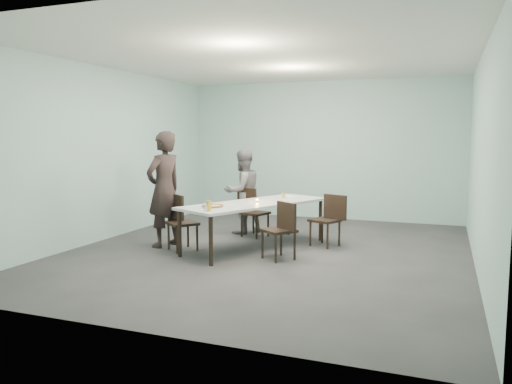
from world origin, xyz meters
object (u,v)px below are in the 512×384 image
(diner_near, at_px, (164,189))
(diner_far, at_px, (243,191))
(chair_far_right, at_px, (329,217))
(pizza, at_px, (213,206))
(tealight, at_px, (257,201))
(amber_tumbler, at_px, (284,195))
(chair_near_right, at_px, (282,226))
(table, at_px, (255,206))
(beer_glass, at_px, (209,206))
(side_plate, at_px, (232,206))
(chair_far_left, at_px, (251,209))
(water_tumbler, at_px, (207,208))
(chair_near_left, at_px, (180,218))

(diner_near, bearing_deg, diner_far, 169.22)
(chair_far_right, xyz_separation_m, pizza, (-1.47, -1.30, 0.27))
(diner_near, distance_m, tealight, 1.54)
(amber_tumbler, bearing_deg, chair_near_right, -73.25)
(table, relative_size, beer_glass, 18.25)
(side_plate, bearing_deg, diner_near, 171.24)
(amber_tumbler, bearing_deg, chair_far_left, 167.63)
(water_tumbler, distance_m, tealight, 1.18)
(table, relative_size, diner_far, 1.74)
(chair_far_right, height_order, water_tumbler, chair_far_right)
(diner_far, xyz_separation_m, beer_glass, (0.40, -2.23, 0.04))
(chair_near_right, relative_size, water_tumbler, 9.67)
(chair_near_left, xyz_separation_m, beer_glass, (0.82, -0.63, 0.32))
(amber_tumbler, bearing_deg, side_plate, -105.67)
(chair_far_right, distance_m, side_plate, 1.69)
(beer_glass, bearing_deg, water_tumbler, -174.94)
(chair_far_left, xyz_separation_m, pizza, (0.03, -1.67, 0.27))
(table, relative_size, pizza, 8.05)
(side_plate, xyz_separation_m, beer_glass, (-0.13, -0.53, 0.07))
(chair_near_right, xyz_separation_m, amber_tumbler, (-0.41, 1.37, 0.29))
(chair_near_left, distance_m, beer_glass, 1.08)
(chair_far_right, xyz_separation_m, water_tumbler, (-1.40, -1.65, 0.29))
(side_plate, bearing_deg, chair_near_left, 173.95)
(diner_far, xyz_separation_m, side_plate, (0.53, -1.70, -0.03))
(diner_near, height_order, side_plate, diner_near)
(amber_tumbler, bearing_deg, tealight, -105.24)
(table, height_order, diner_near, diner_near)
(side_plate, height_order, tealight, tealight)
(side_plate, distance_m, beer_glass, 0.55)
(diner_near, xyz_separation_m, side_plate, (1.30, -0.20, -0.19))
(table, distance_m, amber_tumbler, 0.80)
(chair_far_left, bearing_deg, side_plate, -62.27)
(table, bearing_deg, diner_near, -164.70)
(chair_near_left, bearing_deg, pizza, 14.69)
(side_plate, distance_m, water_tumbler, 0.56)
(chair_near_right, height_order, diner_near, diner_near)
(chair_far_left, distance_m, diner_near, 1.71)
(diner_far, xyz_separation_m, tealight, (0.70, -1.10, -0.01))
(chair_near_right, xyz_separation_m, diner_far, (-1.32, 1.72, 0.28))
(chair_far_left, xyz_separation_m, chair_far_right, (1.51, -0.37, 0.00))
(diner_near, relative_size, tealight, 33.74)
(chair_far_left, bearing_deg, chair_near_right, -37.51)
(water_tumbler, bearing_deg, table, 75.08)
(pizza, bearing_deg, chair_near_left, 158.33)
(chair_far_left, xyz_separation_m, diner_near, (-1.03, -1.29, 0.44))
(table, height_order, tealight, tealight)
(chair_near_right, distance_m, water_tumbler, 1.12)
(table, height_order, chair_far_left, chair_far_left)
(table, bearing_deg, beer_glass, -103.58)
(chair_near_right, relative_size, diner_far, 0.55)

